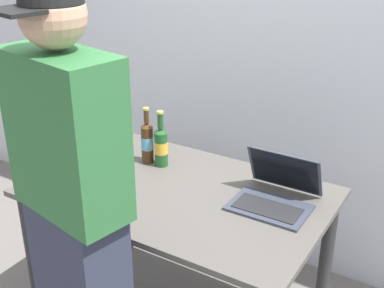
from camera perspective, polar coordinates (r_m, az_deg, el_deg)
The scene contains 7 objects.
desk at distance 2.41m, azimuth -1.56°, elevation -7.68°, with size 1.37×0.86×0.77m.
laptop at distance 2.26m, azimuth 9.37°, elevation -5.44°, with size 0.34×0.33×0.22m.
beer_bottle_dark at distance 2.54m, azimuth -3.51°, elevation -0.15°, with size 0.07×0.07×0.29m.
beer_bottle_green at distance 2.58m, azimuth -5.07°, elevation 0.29°, with size 0.06×0.06×0.30m.
person_figure at distance 1.88m, azimuth -12.99°, elevation -8.81°, with size 0.47×0.34×1.79m.
coffee_mug at distance 2.30m, azimuth -12.88°, elevation -5.37°, with size 0.12×0.09×0.09m.
back_wall at distance 2.86m, azimuth 7.60°, elevation 11.39°, with size 6.00×0.10×2.60m, color silver.
Camera 1 is at (1.13, -1.72, 1.92)m, focal length 47.27 mm.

